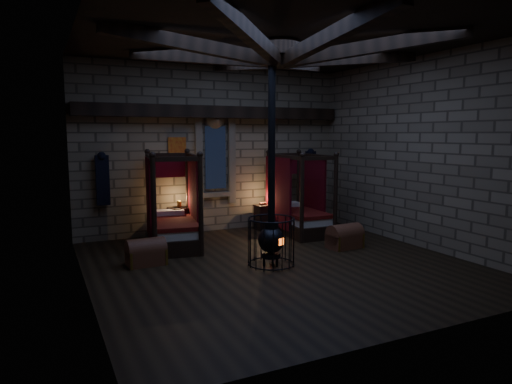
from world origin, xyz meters
name	(u,v)px	position (x,y,z in m)	size (l,w,h in m)	color
room	(278,67)	(0.00, 0.09, 3.74)	(7.02, 7.02, 4.29)	black
bed_left	(173,224)	(-1.46, 2.30, 0.51)	(1.33, 2.10, 2.06)	black
bed_right	(298,214)	(1.78, 2.28, 0.49)	(1.07, 1.95, 2.00)	black
trunk_left	(146,253)	(-2.33, 1.07, 0.24)	(0.75, 0.50, 0.53)	brown
trunk_right	(345,237)	(1.91, 0.49, 0.24)	(0.78, 0.53, 0.55)	brown
nightstand_left	(180,222)	(-1.08, 3.10, 0.38)	(0.54, 0.53, 0.90)	black
nightstand_right	(263,217)	(1.15, 3.01, 0.34)	(0.43, 0.41, 0.72)	black
stove	(271,236)	(-0.17, 0.00, 0.58)	(0.90, 0.90, 4.05)	black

